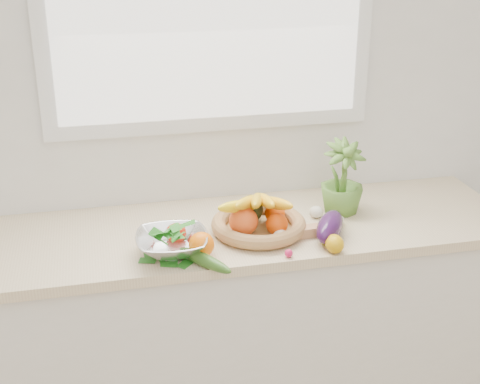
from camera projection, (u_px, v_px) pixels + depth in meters
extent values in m
cube|color=white|center=(210.00, 93.00, 2.64)|extent=(4.50, 0.02, 2.70)
cube|color=silver|center=(227.00, 331.00, 2.73)|extent=(2.20, 0.58, 0.86)
cube|color=beige|center=(226.00, 232.00, 2.55)|extent=(2.24, 0.62, 0.04)
sphere|color=#FF6B08|center=(202.00, 245.00, 2.32)|extent=(0.12, 0.12, 0.09)
ellipsoid|color=#E59F0C|center=(202.00, 249.00, 2.32)|extent=(0.07, 0.08, 0.06)
ellipsoid|color=#D1970B|center=(335.00, 244.00, 2.35)|extent=(0.07, 0.08, 0.06)
ellipsoid|color=yellow|center=(328.00, 236.00, 2.40)|extent=(0.08, 0.09, 0.06)
sphere|color=red|center=(176.00, 234.00, 2.40)|extent=(0.10, 0.10, 0.08)
cube|color=tan|center=(311.00, 231.00, 2.47)|extent=(0.12, 0.06, 0.04)
ellipsoid|color=white|center=(316.00, 212.00, 2.62)|extent=(0.06, 0.06, 0.05)
ellipsoid|color=white|center=(337.00, 220.00, 2.55)|extent=(0.05, 0.05, 0.04)
ellipsoid|color=white|center=(281.00, 236.00, 2.42)|extent=(0.07, 0.07, 0.05)
ellipsoid|color=#2F103C|center=(330.00, 227.00, 2.45)|extent=(0.20, 0.24, 0.09)
ellipsoid|color=#2D591A|center=(204.00, 260.00, 2.26)|extent=(0.18, 0.23, 0.05)
sphere|color=#D11A54|center=(289.00, 253.00, 2.32)|extent=(0.04, 0.04, 0.03)
imported|color=#53812F|center=(342.00, 179.00, 2.63)|extent=(0.21, 0.21, 0.31)
cylinder|color=tan|center=(259.00, 231.00, 2.51)|extent=(0.38, 0.38, 0.01)
torus|color=tan|center=(259.00, 224.00, 2.50)|extent=(0.45, 0.45, 0.05)
sphere|color=#E8561D|center=(244.00, 221.00, 2.44)|extent=(0.13, 0.13, 0.11)
sphere|color=#DB4306|center=(277.00, 224.00, 2.45)|extent=(0.10, 0.10, 0.08)
sphere|color=#FF5508|center=(275.00, 213.00, 2.55)|extent=(0.10, 0.10, 0.08)
ellipsoid|color=black|center=(252.00, 209.00, 2.54)|extent=(0.11, 0.11, 0.11)
ellipsoid|color=yellow|center=(240.00, 206.00, 2.44)|extent=(0.22, 0.17, 0.10)
ellipsoid|color=yellow|center=(248.00, 202.00, 2.45)|extent=(0.17, 0.22, 0.10)
ellipsoid|color=gold|center=(257.00, 200.00, 2.45)|extent=(0.11, 0.24, 0.10)
ellipsoid|color=yellow|center=(265.00, 201.00, 2.46)|extent=(0.04, 0.24, 0.10)
ellipsoid|color=#F6AF14|center=(274.00, 203.00, 2.46)|extent=(0.12, 0.24, 0.10)
cylinder|color=white|center=(173.00, 253.00, 2.33)|extent=(0.11, 0.11, 0.02)
imported|color=silver|center=(172.00, 243.00, 2.31)|extent=(0.27, 0.27, 0.06)
ellipsoid|color=#216719|center=(172.00, 233.00, 2.30)|extent=(0.20, 0.20, 0.08)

